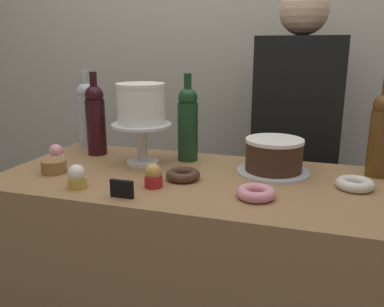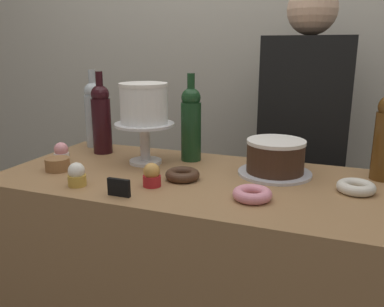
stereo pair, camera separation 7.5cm
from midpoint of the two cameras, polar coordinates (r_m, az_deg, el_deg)
name	(u,v)px [view 2 (the right image)]	position (r m, az deg, el deg)	size (l,w,h in m)	color
back_wall	(254,58)	(2.12, 9.81, 13.16)	(6.00, 0.05, 2.60)	#BCB7A8
display_counter	(192,300)	(1.55, 1.47, -20.06)	(1.28, 0.61, 0.94)	#997047
cake_stand_pedestal	(145,136)	(1.47, -5.27, 2.44)	(0.22, 0.22, 0.15)	silver
white_layer_cake	(144,103)	(1.45, -5.38, 7.10)	(0.17, 0.17, 0.14)	white
silver_serving_platter	(275,173)	(1.39, 13.13, -2.72)	(0.25, 0.25, 0.01)	silver
chocolate_round_cake	(275,156)	(1.38, 13.28, -0.34)	(0.19, 0.19, 0.11)	#3D2619
wine_bottle_green	(191,123)	(1.50, 1.29, 4.40)	(0.08, 0.08, 0.33)	#193D1E
wine_bottle_clear	(94,113)	(1.76, -12.54, 5.61)	(0.08, 0.08, 0.33)	#B2BCC1
wine_bottle_dark_red	(101,118)	(1.64, -11.45, 5.00)	(0.08, 0.08, 0.33)	black
cupcake_vanilla	(77,175)	(1.28, -14.43, -2.97)	(0.06, 0.06, 0.07)	gold
cupcake_strawberry	(61,153)	(1.57, -16.74, 0.10)	(0.06, 0.06, 0.07)	white
cupcake_caramel	(152,175)	(1.24, -4.02, -3.13)	(0.06, 0.06, 0.07)	red
donut_sugar	(356,187)	(1.30, 23.77, -4.40)	(0.11, 0.11, 0.03)	silver
donut_chocolate	(182,175)	(1.31, 0.28, -3.03)	(0.11, 0.11, 0.03)	#472D1E
donut_pink	(252,194)	(1.16, 10.38, -5.71)	(0.11, 0.11, 0.03)	pink
cookie_stack	(58,164)	(1.46, -17.15, -1.47)	(0.08, 0.08, 0.04)	olive
price_sign_chalkboard	(119,187)	(1.17, -8.54, -4.80)	(0.07, 0.01, 0.05)	black
barista_figure	(301,168)	(1.84, 16.29, -2.06)	(0.36, 0.22, 1.60)	black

